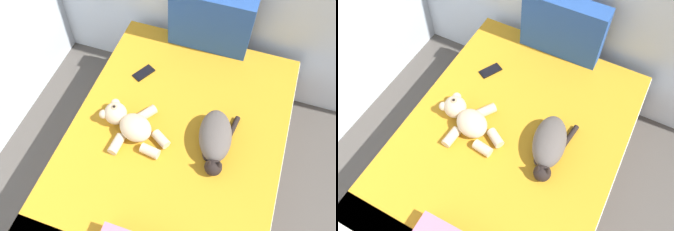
{
  "view_description": "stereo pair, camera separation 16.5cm",
  "coord_description": "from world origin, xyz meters",
  "views": [
    {
      "loc": [
        1.6,
        2.2,
        2.34
      ],
      "look_at": [
        1.23,
        3.24,
        0.61
      ],
      "focal_mm": 36.22,
      "sensor_mm": 36.0,
      "label": 1
    },
    {
      "loc": [
        1.75,
        2.26,
        2.34
      ],
      "look_at": [
        1.23,
        3.24,
        0.61
      ],
      "focal_mm": 36.22,
      "sensor_mm": 36.0,
      "label": 2
    }
  ],
  "objects": [
    {
      "name": "bed",
      "position": [
        1.31,
        3.09,
        0.27
      ],
      "size": [
        1.33,
        1.91,
        0.55
      ],
      "color": "brown",
      "rests_on": "ground_plane"
    },
    {
      "name": "patterned_cushion",
      "position": [
        1.29,
        3.95,
        0.76
      ],
      "size": [
        0.56,
        0.14,
        0.43
      ],
      "color": "#264C99",
      "rests_on": "bed"
    },
    {
      "name": "cat",
      "position": [
        1.55,
        3.18,
        0.62
      ],
      "size": [
        0.26,
        0.44,
        0.15
      ],
      "color": "#59514C",
      "rests_on": "bed"
    },
    {
      "name": "teddy_bear",
      "position": [
        1.04,
        3.11,
        0.61
      ],
      "size": [
        0.46,
        0.39,
        0.15
      ],
      "color": "beige",
      "rests_on": "bed"
    },
    {
      "name": "cell_phone",
      "position": [
        0.95,
        3.55,
        0.55
      ],
      "size": [
        0.14,
        0.16,
        0.01
      ],
      "color": "black",
      "rests_on": "bed"
    }
  ]
}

